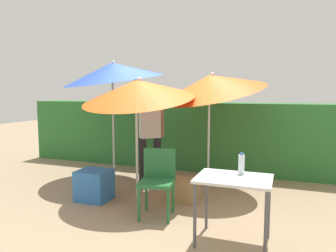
% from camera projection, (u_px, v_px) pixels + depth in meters
% --- Properties ---
extents(ground_plane, '(24.00, 24.00, 0.00)m').
position_uv_depth(ground_plane, '(161.00, 197.00, 5.02)').
color(ground_plane, '#9E8466').
extents(hedge_row, '(8.00, 0.70, 1.43)m').
position_uv_depth(hedge_row, '(196.00, 136.00, 6.84)').
color(hedge_row, '#2D7033').
rests_on(hedge_row, ground_plane).
extents(umbrella_rainbow, '(1.75, 1.77, 2.02)m').
position_uv_depth(umbrella_rainbow, '(138.00, 90.00, 4.85)').
color(umbrella_rainbow, silver).
rests_on(umbrella_rainbow, ground_plane).
extents(umbrella_orange, '(1.90, 1.85, 2.25)m').
position_uv_depth(umbrella_orange, '(211.00, 84.00, 5.34)').
color(umbrella_orange, silver).
rests_on(umbrella_orange, ground_plane).
extents(umbrella_yellow, '(1.91, 1.90, 2.39)m').
position_uv_depth(umbrella_yellow, '(113.00, 72.00, 5.91)').
color(umbrella_yellow, silver).
rests_on(umbrella_yellow, ground_plane).
extents(person_vendor, '(0.48, 0.41, 1.88)m').
position_uv_depth(person_vendor, '(150.00, 131.00, 5.79)').
color(person_vendor, black).
rests_on(person_vendor, ground_plane).
extents(chair_plastic, '(0.51, 0.51, 0.89)m').
position_uv_depth(chair_plastic, '(158.00, 178.00, 4.22)').
color(chair_plastic, '#236633').
rests_on(chair_plastic, ground_plane).
extents(cooler_box, '(0.48, 0.43, 0.47)m').
position_uv_depth(cooler_box, '(94.00, 185.00, 4.84)').
color(cooler_box, '#2D6BB7').
rests_on(cooler_box, ground_plane).
extents(crate_cardboard, '(0.41, 0.31, 0.36)m').
position_uv_depth(crate_cardboard, '(185.00, 190.00, 4.77)').
color(crate_cardboard, '#9E7A4C').
rests_on(crate_cardboard, ground_plane).
extents(folding_table, '(0.80, 0.60, 0.74)m').
position_uv_depth(folding_table, '(234.00, 185.00, 3.42)').
color(folding_table, '#4C4C51').
rests_on(folding_table, ground_plane).
extents(bottle_water, '(0.07, 0.07, 0.24)m').
position_uv_depth(bottle_water, '(241.00, 164.00, 3.54)').
color(bottle_water, silver).
rests_on(bottle_water, folding_table).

